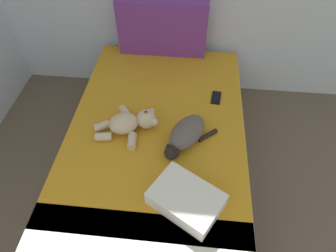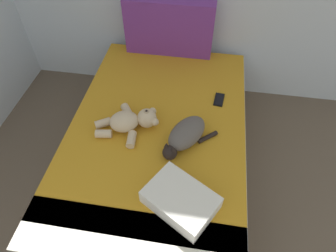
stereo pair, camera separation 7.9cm
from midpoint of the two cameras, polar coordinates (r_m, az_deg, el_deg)
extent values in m
cube|color=olive|center=(2.45, -2.86, -5.48)|extent=(1.34, 2.03, 0.30)
cube|color=white|center=(2.25, -3.09, -1.77)|extent=(1.30, 1.97, 0.20)
cube|color=orange|center=(2.21, -3.00, 1.27)|extent=(1.28, 1.83, 0.02)
cube|color=silver|center=(1.74, -7.33, -21.47)|extent=(1.28, 0.33, 0.02)
cube|color=#72338C|center=(2.72, -2.02, 18.61)|extent=(0.79, 0.14, 0.50)
ellipsoid|color=#59514C|center=(2.01, 2.67, -1.22)|extent=(0.33, 0.39, 0.15)
sphere|color=black|center=(1.93, -0.46, -5.22)|extent=(0.10, 0.10, 0.10)
cone|color=black|center=(1.88, 0.21, -4.58)|extent=(0.04, 0.04, 0.04)
cone|color=black|center=(1.90, -1.15, -3.81)|extent=(0.04, 0.04, 0.04)
cylinder|color=black|center=(2.08, 6.71, -1.84)|extent=(0.14, 0.13, 0.03)
ellipsoid|color=black|center=(2.02, 0.25, -3.38)|extent=(0.10, 0.11, 0.04)
ellipsoid|color=beige|center=(2.10, -9.75, 0.49)|extent=(0.25, 0.23, 0.14)
sphere|color=beige|center=(2.10, -5.35, 1.33)|extent=(0.14, 0.14, 0.14)
sphere|color=tan|center=(2.07, -5.44, 2.24)|extent=(0.06, 0.06, 0.06)
sphere|color=black|center=(2.05, -5.49, 2.70)|extent=(0.02, 0.02, 0.02)
sphere|color=beige|center=(2.14, -4.34, 2.72)|extent=(0.06, 0.06, 0.06)
sphere|color=beige|center=(2.07, -3.74, 0.68)|extent=(0.06, 0.06, 0.06)
cylinder|color=beige|center=(2.22, -9.33, 2.55)|extent=(0.12, 0.14, 0.06)
cylinder|color=beige|center=(2.17, -13.83, -0.04)|extent=(0.13, 0.11, 0.06)
cylinder|color=beige|center=(2.04, -8.18, -2.96)|extent=(0.07, 0.13, 0.06)
cylinder|color=beige|center=(2.10, -13.57, -2.06)|extent=(0.12, 0.08, 0.06)
cube|color=black|center=(2.38, 8.46, 5.50)|extent=(0.09, 0.16, 0.01)
cube|color=black|center=(2.37, 8.47, 5.59)|extent=(0.07, 0.14, 0.00)
cube|color=white|center=(1.75, 2.23, -14.14)|extent=(0.49, 0.44, 0.11)
camera|label=1|loc=(0.04, -91.11, -1.26)|focal=31.13mm
camera|label=2|loc=(0.04, 88.89, 1.26)|focal=31.13mm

